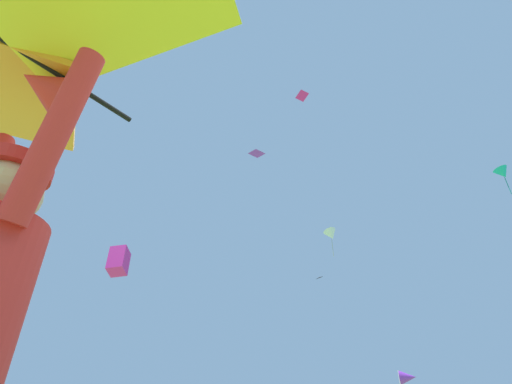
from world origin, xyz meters
name	(u,v)px	position (x,y,z in m)	size (l,w,h in m)	color
held_stunt_kite	(38,52)	(-0.27, -0.04, 2.14)	(1.93, 1.25, 0.42)	black
distant_kite_white_high_right	(331,235)	(-3.98, 23.34, 12.37)	(1.10, 0.97, 2.04)	white
distant_kite_black_mid_right	(319,277)	(-7.11, 31.34, 12.40)	(0.78, 0.79, 0.33)	black
distant_kite_teal_far_center	(503,173)	(7.47, 25.10, 15.43)	(1.07, 1.03, 2.14)	#19B2AD
distant_kite_magenta_high_left	(302,96)	(-2.84, 14.27, 16.63)	(0.66, 0.69, 0.32)	#DB2393
distant_kite_magenta_low_left	(119,261)	(-11.74, 12.26, 7.64)	(1.19, 1.21, 1.46)	#DB2393
distant_kite_purple_low_right	(257,153)	(-7.44, 18.52, 17.12)	(1.11, 1.12, 0.26)	purple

